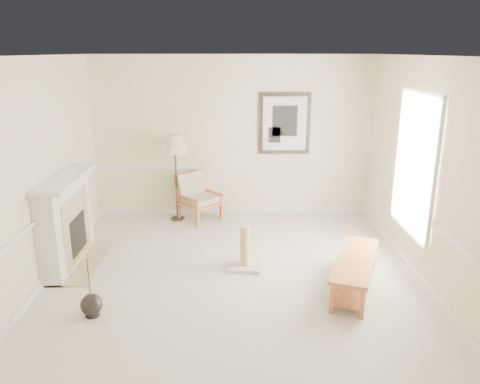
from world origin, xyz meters
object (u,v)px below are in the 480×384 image
(bench, at_px, (355,269))
(armchair, at_px, (196,194))
(floor_vase, at_px, (92,305))
(floor_lamp, at_px, (175,146))
(scratching_post, at_px, (245,255))

(bench, bearing_deg, armchair, 129.23)
(floor_vase, bearing_deg, armchair, 73.43)
(armchair, relative_size, floor_lamp, 0.59)
(floor_vase, height_order, scratching_post, floor_vase)
(floor_lamp, distance_m, scratching_post, 2.60)
(floor_vase, xyz_separation_m, bench, (3.20, 0.59, 0.15))
(armchair, distance_m, floor_lamp, 0.97)
(floor_vase, xyz_separation_m, armchair, (0.98, 3.30, 0.31))
(floor_lamp, xyz_separation_m, scratching_post, (1.17, -2.01, -1.16))
(armchair, bearing_deg, bench, -93.54)
(floor_vase, relative_size, floor_lamp, 0.48)
(floor_vase, relative_size, scratching_post, 1.19)
(armchair, bearing_deg, scratching_post, -111.03)
(armchair, bearing_deg, floor_vase, -149.35)
(floor_vase, height_order, floor_lamp, floor_lamp)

